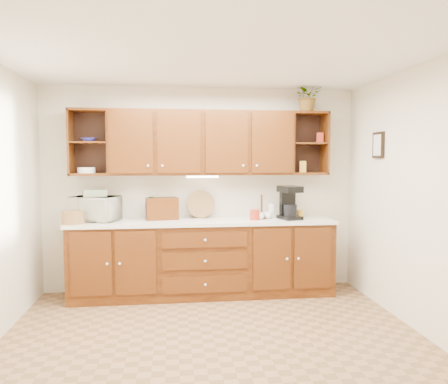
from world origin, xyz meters
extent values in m
plane|color=olive|center=(0.00, 0.00, 0.00)|extent=(4.00, 4.00, 0.00)
plane|color=white|center=(0.00, 0.00, 2.60)|extent=(4.00, 4.00, 0.00)
plane|color=beige|center=(0.00, 1.75, 1.30)|extent=(4.00, 0.00, 4.00)
plane|color=beige|center=(2.00, 0.00, 1.30)|extent=(0.00, 3.50, 3.50)
cube|color=#351406|center=(0.00, 1.45, 0.45)|extent=(3.20, 0.60, 0.90)
cube|color=silver|center=(0.00, 1.44, 0.92)|extent=(3.24, 0.64, 0.04)
cube|color=#351406|center=(0.00, 1.58, 1.89)|extent=(2.30, 0.33, 0.80)
cube|color=black|center=(-1.38, 1.74, 1.89)|extent=(0.45, 0.02, 0.80)
cube|color=black|center=(1.38, 1.74, 1.89)|extent=(0.45, 0.02, 0.80)
cube|color=#351406|center=(-1.38, 1.58, 1.89)|extent=(0.43, 0.30, 0.02)
cube|color=#351406|center=(1.38, 1.58, 1.89)|extent=(0.43, 0.30, 0.02)
cube|color=#351406|center=(1.38, 1.58, 2.27)|extent=(0.45, 0.33, 0.03)
cube|color=white|center=(0.00, 1.53, 1.47)|extent=(0.40, 0.05, 0.02)
cube|color=black|center=(1.98, 0.90, 1.85)|extent=(0.03, 0.24, 0.30)
cylinder|color=olive|center=(-1.52, 1.31, 1.01)|extent=(0.27, 0.27, 0.15)
imported|color=#EEE7CE|center=(-1.31, 1.54, 1.09)|extent=(0.63, 0.52, 0.30)
cube|color=#CEB961|center=(-1.31, 1.54, 1.28)|extent=(0.31, 0.26, 0.08)
cylinder|color=black|center=(-0.63, 1.60, 1.08)|extent=(0.08, 0.08, 0.28)
cylinder|color=olive|center=(-0.02, 1.65, 0.95)|extent=(0.36, 0.13, 0.35)
cube|color=#351406|center=(-0.50, 1.57, 1.07)|extent=(0.42, 0.30, 0.27)
cylinder|color=#351406|center=(0.74, 1.49, 1.09)|extent=(0.02, 0.02, 0.30)
cylinder|color=#351406|center=(0.74, 1.49, 0.95)|extent=(0.12, 0.12, 0.02)
imported|color=white|center=(0.82, 1.49, 0.98)|extent=(0.12, 0.12, 0.09)
imported|color=white|center=(0.70, 1.56, 0.98)|extent=(0.12, 0.12, 0.09)
imported|color=white|center=(0.71, 1.42, 0.98)|extent=(0.12, 0.12, 0.09)
cylinder|color=#A62918|center=(0.64, 1.39, 1.00)|extent=(0.15, 0.15, 0.13)
cylinder|color=white|center=(0.89, 1.56, 1.03)|extent=(0.11, 0.11, 0.18)
cylinder|color=gold|center=(1.24, 1.49, 0.99)|extent=(0.09, 0.09, 0.10)
cube|color=black|center=(1.08, 1.39, 0.96)|extent=(0.29, 0.34, 0.04)
cube|color=black|center=(1.08, 1.50, 1.14)|extent=(0.21, 0.12, 0.35)
cube|color=black|center=(1.08, 1.39, 1.32)|extent=(0.29, 0.34, 0.08)
cylinder|color=black|center=(1.08, 1.37, 1.05)|extent=(0.20, 0.20, 0.16)
imported|color=#2A2A9B|center=(-1.37, 1.56, 1.92)|extent=(0.19, 0.19, 0.04)
cylinder|color=white|center=(-1.41, 1.57, 1.56)|extent=(0.25, 0.25, 0.07)
cube|color=gold|center=(1.30, 1.57, 1.59)|extent=(0.10, 0.09, 0.15)
cube|color=#A62918|center=(1.52, 1.58, 1.96)|extent=(0.10, 0.09, 0.13)
imported|color=#999999|center=(1.34, 1.53, 2.48)|extent=(0.36, 0.32, 0.38)
camera|label=1|loc=(-0.38, -3.88, 1.69)|focal=35.00mm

